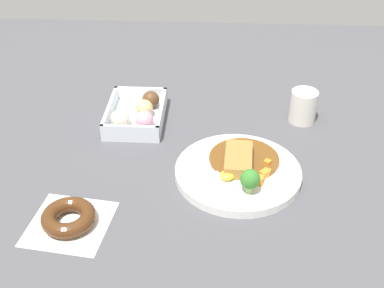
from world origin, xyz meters
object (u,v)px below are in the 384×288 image
object	(u,v)px
curry_plate	(239,170)
coffee_mug	(303,106)
chocolate_ring_donut	(69,218)
donut_box	(138,114)

from	to	relation	value
curry_plate	coffee_mug	world-z (taller)	coffee_mug
chocolate_ring_donut	coffee_mug	bearing A→B (deg)	-50.74
donut_box	coffee_mug	size ratio (longest dim) A/B	2.36
chocolate_ring_donut	coffee_mug	size ratio (longest dim) A/B	2.04
donut_box	chocolate_ring_donut	bearing A→B (deg)	168.14
curry_plate	chocolate_ring_donut	bearing A→B (deg)	116.88
donut_box	curry_plate	bearing A→B (deg)	-129.94
coffee_mug	donut_box	bearing A→B (deg)	93.84
chocolate_ring_donut	coffee_mug	xyz separation A→B (m)	(0.38, -0.47, 0.03)
curry_plate	donut_box	bearing A→B (deg)	50.06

